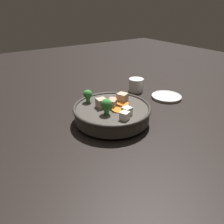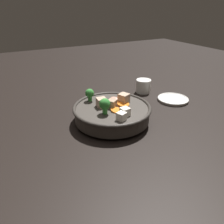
{
  "view_description": "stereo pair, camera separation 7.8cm",
  "coord_description": "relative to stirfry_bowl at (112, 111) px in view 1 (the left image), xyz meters",
  "views": [
    {
      "loc": [
        0.58,
        -0.4,
        0.39
      ],
      "look_at": [
        0.0,
        0.0,
        0.04
      ],
      "focal_mm": 35.0,
      "sensor_mm": 36.0,
      "label": 1
    },
    {
      "loc": [
        0.62,
        -0.33,
        0.39
      ],
      "look_at": [
        0.0,
        0.0,
        0.04
      ],
      "focal_mm": 35.0,
      "sensor_mm": 36.0,
      "label": 2
    }
  ],
  "objects": [
    {
      "name": "tea_cup",
      "position": [
        -0.19,
        0.27,
        -0.01
      ],
      "size": [
        0.07,
        0.07,
        0.06
      ],
      "color": "white",
      "rests_on": "ground_plane"
    },
    {
      "name": "side_saucer",
      "position": [
        -0.04,
        0.33,
        -0.03
      ],
      "size": [
        0.13,
        0.13,
        0.01
      ],
      "color": "white",
      "rests_on": "ground_plane"
    },
    {
      "name": "stirfry_bowl",
      "position": [
        0.0,
        0.0,
        0.0
      ],
      "size": [
        0.28,
        0.28,
        0.11
      ],
      "color": "#38332D",
      "rests_on": "ground_plane"
    },
    {
      "name": "ground_plane",
      "position": [
        0.0,
        0.0,
        -0.04
      ],
      "size": [
        3.0,
        3.0,
        0.0
      ],
      "primitive_type": "plane",
      "color": "black"
    }
  ]
}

